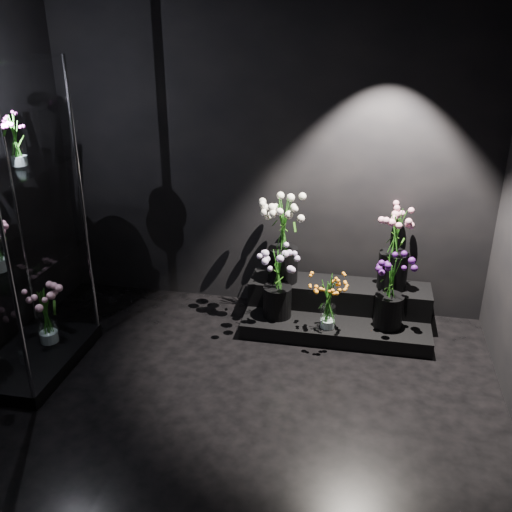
# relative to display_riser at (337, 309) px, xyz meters

# --- Properties ---
(floor) EXTENTS (4.00, 4.00, 0.00)m
(floor) POSITION_rel_display_riser_xyz_m (-0.70, -1.67, -0.15)
(floor) COLOR black
(floor) RESTS_ON ground
(wall_back) EXTENTS (4.00, 0.00, 4.00)m
(wall_back) POSITION_rel_display_riser_xyz_m (-0.70, 0.33, 1.25)
(wall_back) COLOR black
(wall_back) RESTS_ON floor
(display_riser) EXTENTS (1.64, 0.73, 0.36)m
(display_riser) POSITION_rel_display_riser_xyz_m (0.00, 0.00, 0.00)
(display_riser) COLOR black
(display_riser) RESTS_ON floor
(display_case) EXTENTS (0.64, 1.07, 2.36)m
(display_case) POSITION_rel_display_riser_xyz_m (-2.36, -1.14, 1.03)
(display_case) COLOR black
(display_case) RESTS_ON floor
(bouquet_orange_bells) EXTENTS (0.27, 0.27, 0.48)m
(bouquet_orange_bells) POSITION_rel_display_riser_xyz_m (-0.07, -0.32, 0.23)
(bouquet_orange_bells) COLOR white
(bouquet_orange_bells) RESTS_ON display_riser
(bouquet_lilac) EXTENTS (0.48, 0.48, 0.62)m
(bouquet_lilac) POSITION_rel_display_riser_xyz_m (-0.52, -0.20, 0.34)
(bouquet_lilac) COLOR black
(bouquet_lilac) RESTS_ON display_riser
(bouquet_purple) EXTENTS (0.34, 0.34, 0.65)m
(bouquet_purple) POSITION_rel_display_riser_xyz_m (0.44, -0.20, 0.33)
(bouquet_purple) COLOR black
(bouquet_purple) RESTS_ON display_riser
(bouquet_cream_roses) EXTENTS (0.48, 0.48, 0.78)m
(bouquet_cream_roses) POSITION_rel_display_riser_xyz_m (-0.52, 0.06, 0.66)
(bouquet_cream_roses) COLOR black
(bouquet_cream_roses) RESTS_ON display_riser
(bouquet_pink_roses) EXTENTS (0.42, 0.42, 0.76)m
(bouquet_pink_roses) POSITION_rel_display_riser_xyz_m (0.46, 0.11, 0.64)
(bouquet_pink_roses) COLOR black
(bouquet_pink_roses) RESTS_ON display_riser
(bouquet_case_magenta) EXTENTS (0.30, 0.30, 0.37)m
(bouquet_case_magenta) POSITION_rel_display_riser_xyz_m (-2.30, -0.99, 1.66)
(bouquet_case_magenta) COLOR white
(bouquet_case_magenta) RESTS_ON display_case
(bouquet_case_base_pink) EXTENTS (0.36, 0.36, 0.50)m
(bouquet_case_base_pink) POSITION_rel_display_riser_xyz_m (-2.32, -0.96, 0.22)
(bouquet_case_base_pink) COLOR white
(bouquet_case_base_pink) RESTS_ON display_case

